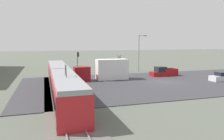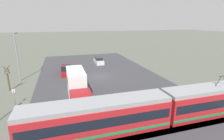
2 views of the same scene
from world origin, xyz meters
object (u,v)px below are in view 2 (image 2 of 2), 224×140
Objects in this scene: street_tree at (8,79)px; street_lamp_near_crossing at (17,54)px; sedan_car_0 at (99,61)px; no_parking_sign at (14,96)px; pickup_truck at (66,70)px; box_truck at (77,87)px; light_rail_tram at (165,107)px.

street_lamp_near_crossing is (-0.69, -4.74, 3.03)m from street_tree.
no_parking_sign reaches higher than sedan_car_0.
pickup_truck is 1.21× the size of sedan_car_0.
box_truck is 2.42× the size of street_tree.
light_rail_tram is at bearing 141.23° from street_tree.
light_rail_tram is 2.92× the size of box_truck.
no_parking_sign is at bearing 52.43° from sedan_car_0.
sedan_car_0 is at bearing -127.57° from no_parking_sign.
pickup_truck is at bearing 40.26° from sedan_car_0.
street_tree is (9.62, -6.00, 0.04)m from box_truck.
sedan_car_0 is at bearing -152.34° from street_lamp_near_crossing.
sedan_car_0 is at bearing -88.15° from light_rail_tram.
sedan_car_0 is (-7.20, -19.20, -1.04)m from box_truck.
box_truck reaches higher than pickup_truck.
pickup_truck is 10.66m from sedan_car_0.
street_lamp_near_crossing reaches higher than sedan_car_0.
light_rail_tram is 3.32× the size of street_lamp_near_crossing.
street_tree is 0.47× the size of street_lamp_near_crossing.
box_truck is 1.76× the size of pickup_truck.
box_truck is at bearing 148.03° from street_tree.
sedan_car_0 is (-8.14, -6.89, -0.07)m from pickup_truck.
no_parking_sign is (7.61, 0.05, -0.35)m from box_truck.
street_lamp_near_crossing reaches higher than no_parking_sign.
street_tree is at bearing 38.12° from sedan_car_0.
light_rail_tram is at bearing 152.53° from no_parking_sign.
sedan_car_0 is 1.14× the size of street_tree.
street_lamp_near_crossing reaches higher than street_tree.
sedan_car_0 is at bearing -110.56° from box_truck.
box_truck is 1.14× the size of street_lamp_near_crossing.
light_rail_tram reaches higher than box_truck.
no_parking_sign is (6.67, 12.36, 0.62)m from pickup_truck.
sedan_car_0 is 18.66m from street_lamp_near_crossing.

